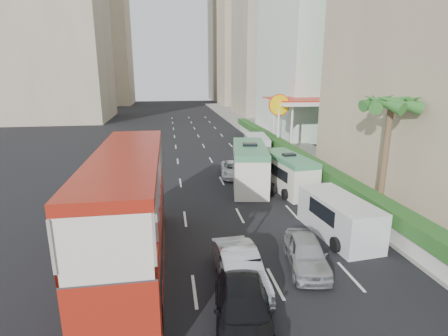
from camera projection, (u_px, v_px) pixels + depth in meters
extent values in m
plane|color=black|center=(271.00, 258.00, 15.77)|extent=(200.00, 200.00, 0.00)
cube|color=maroon|center=(130.00, 213.00, 14.20)|extent=(2.50, 11.00, 5.06)
imported|color=#AFB1B6|center=(239.00, 283.00, 13.82)|extent=(1.73, 4.36, 1.41)
imported|color=#AFB1B6|center=(305.00, 267.00, 15.02)|extent=(2.23, 4.10, 1.32)
imported|color=black|center=(243.00, 326.00, 11.46)|extent=(2.55, 4.86, 1.35)
imported|color=silver|center=(233.00, 176.00, 28.47)|extent=(2.47, 4.41, 1.17)
cube|color=silver|center=(249.00, 166.00, 25.58)|extent=(3.41, 7.14, 3.04)
cube|color=silver|center=(288.00, 173.00, 24.74)|extent=(2.53, 5.86, 2.52)
cube|color=silver|center=(339.00, 217.00, 17.70)|extent=(2.49, 5.20, 2.01)
cube|color=silver|center=(257.00, 146.00, 35.28)|extent=(2.67, 5.35, 2.06)
cube|color=#99968C|center=(284.00, 144.00, 40.97)|extent=(6.00, 120.00, 0.18)
cube|color=silver|center=(294.00, 163.00, 29.89)|extent=(0.30, 44.00, 1.00)
cube|color=#2D6626|center=(295.00, 153.00, 29.67)|extent=(1.10, 44.00, 0.70)
cylinder|color=brown|center=(385.00, 158.00, 19.90)|extent=(0.36, 0.36, 6.40)
cube|color=silver|center=(300.00, 124.00, 38.52)|extent=(6.50, 8.00, 5.50)
cube|color=#C1AB8A|center=(247.00, 19.00, 90.90)|extent=(14.00, 14.00, 44.00)
cube|color=#B3A48D|center=(232.00, 36.00, 112.41)|extent=(14.00, 14.00, 40.00)
cube|color=#C1AB8A|center=(97.00, 16.00, 92.35)|extent=(16.00, 16.00, 46.00)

